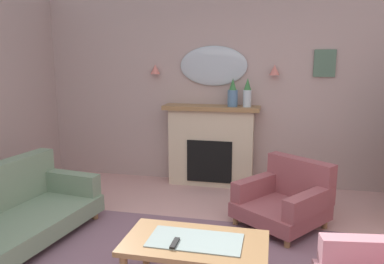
{
  "coord_description": "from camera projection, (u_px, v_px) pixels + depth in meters",
  "views": [
    {
      "loc": [
        0.52,
        -2.51,
        1.8
      ],
      "look_at": [
        -0.39,
        1.63,
        0.98
      ],
      "focal_mm": 34.9,
      "sensor_mm": 36.0,
      "label": 1
    }
  ],
  "objects": [
    {
      "name": "wall_mirror",
      "position": [
        213.0,
        66.0,
        5.28
      ],
      "size": [
        0.96,
        0.06,
        0.56
      ],
      "primitive_type": "ellipsoid",
      "color": "#B2BCC6"
    },
    {
      "name": "wall_back",
      "position": [
        238.0,
        83.0,
        5.34
      ],
      "size": [
        6.74,
        0.1,
        2.92
      ],
      "primitive_type": "cube",
      "color": "#B29993",
      "rests_on": "ground"
    },
    {
      "name": "tv_remote",
      "position": [
        175.0,
        244.0,
        2.78
      ],
      "size": [
        0.04,
        0.16,
        0.02
      ],
      "primitive_type": "cube",
      "color": "black",
      "rests_on": "coffee_table"
    },
    {
      "name": "wall_sconce_left",
      "position": [
        155.0,
        69.0,
        5.43
      ],
      "size": [
        0.14,
        0.14,
        0.14
      ],
      "primitive_type": "cone",
      "color": "#D17066"
    },
    {
      "name": "fireplace",
      "position": [
        211.0,
        146.0,
        5.37
      ],
      "size": [
        1.36,
        0.36,
        1.16
      ],
      "color": "beige",
      "rests_on": "ground"
    },
    {
      "name": "mantel_vase_left",
      "position": [
        233.0,
        95.0,
        5.13
      ],
      "size": [
        0.14,
        0.14,
        0.39
      ],
      "color": "#4C7093",
      "rests_on": "fireplace"
    },
    {
      "name": "armchair_by_coffee_table",
      "position": [
        286.0,
        198.0,
        4.09
      ],
      "size": [
        1.13,
        1.14,
        0.71
      ],
      "color": "#934C51",
      "rests_on": "ground"
    },
    {
      "name": "framed_picture",
      "position": [
        325.0,
        63.0,
        4.97
      ],
      "size": [
        0.28,
        0.03,
        0.36
      ],
      "primitive_type": "cube",
      "color": "#4C6B56"
    },
    {
      "name": "coffee_table",
      "position": [
        195.0,
        247.0,
        2.86
      ],
      "size": [
        1.1,
        0.6,
        0.45
      ],
      "color": "olive",
      "rests_on": "ground"
    },
    {
      "name": "mantel_vase_centre",
      "position": [
        247.0,
        93.0,
        5.09
      ],
      "size": [
        0.11,
        0.11,
        0.39
      ],
      "color": "silver",
      "rests_on": "fireplace"
    },
    {
      "name": "floral_couch",
      "position": [
        8.0,
        213.0,
        3.66
      ],
      "size": [
        1.09,
        1.81,
        0.76
      ],
      "color": "gray",
      "rests_on": "ground"
    },
    {
      "name": "wall_sconce_right",
      "position": [
        275.0,
        70.0,
        5.07
      ],
      "size": [
        0.14,
        0.14,
        0.14
      ],
      "primitive_type": "cone",
      "color": "#D17066"
    }
  ]
}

